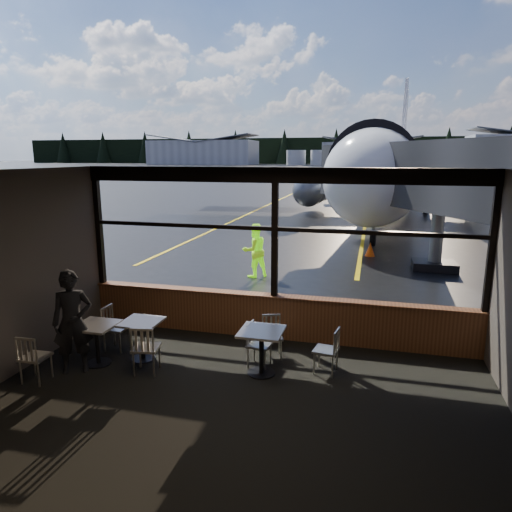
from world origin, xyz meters
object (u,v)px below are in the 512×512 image
at_px(chair_mid_s, 146,348).
at_px(cafe_table_near, 261,352).
at_px(jet_bridge, 434,207).
at_px(passenger, 73,322).
at_px(cone_nose, 370,249).
at_px(cafe_table_left, 97,344).
at_px(ground_crew, 255,250).
at_px(chair_left_s, 35,357).
at_px(chair_near_w, 259,345).
at_px(chair_near_n, 272,337).
at_px(airliner, 395,130).
at_px(cafe_table_mid, 142,340).
at_px(chair_mid_w, 117,328).
at_px(chair_near_e, 326,351).

bearing_deg(chair_mid_s, cafe_table_near, 2.40).
bearing_deg(jet_bridge, passenger, -130.28).
bearing_deg(cafe_table_near, chair_mid_s, -167.23).
xyz_separation_m(jet_bridge, cone_nose, (-1.76, 3.16, -1.98)).
xyz_separation_m(chair_mid_s, cone_nose, (3.66, 10.73, -0.19)).
bearing_deg(cafe_table_left, ground_crew, 79.83).
xyz_separation_m(jet_bridge, chair_left_s, (-7.06, -8.33, -1.82)).
height_order(chair_near_w, passenger, passenger).
bearing_deg(chair_near_n, airliner, -114.96).
distance_m(cafe_table_near, chair_left_s, 3.78).
bearing_deg(cafe_table_mid, jet_bridge, 51.07).
bearing_deg(chair_mid_w, passenger, -10.62).
xyz_separation_m(chair_mid_w, passenger, (-0.21, -1.00, 0.47)).
bearing_deg(cafe_table_left, chair_near_e, 9.65).
height_order(cafe_table_mid, chair_near_e, chair_near_e).
bearing_deg(cafe_table_near, cafe_table_left, -173.03).
height_order(airliner, chair_near_w, airliner).
distance_m(jet_bridge, cafe_table_mid, 9.33).
distance_m(chair_mid_w, passenger, 1.13).
bearing_deg(cone_nose, jet_bridge, -60.90).
xyz_separation_m(airliner, passenger, (-6.01, -24.80, -4.40)).
distance_m(jet_bridge, passenger, 10.37).
distance_m(chair_left_s, ground_crew, 7.75).
relative_size(airliner, cafe_table_left, 45.33).
distance_m(chair_near_n, chair_mid_w, 3.03).
distance_m(jet_bridge, ground_crew, 5.48).
xyz_separation_m(chair_left_s, passenger, (0.41, 0.49, 0.48)).
xyz_separation_m(chair_mid_s, chair_mid_w, (-1.02, 0.73, -0.01)).
height_order(jet_bridge, chair_near_e, jet_bridge).
bearing_deg(chair_left_s, airliner, 73.73).
distance_m(chair_near_e, chair_near_n, 1.11).
bearing_deg(chair_mid_w, chair_near_n, 98.97).
relative_size(airliner, chair_near_n, 43.48).
height_order(chair_mid_w, passenger, passenger).
height_order(chair_near_w, chair_left_s, chair_left_s).
xyz_separation_m(cafe_table_mid, chair_near_w, (2.17, 0.25, 0.03)).
bearing_deg(chair_near_n, cafe_table_left, 1.48).
height_order(airliner, ground_crew, airliner).
xyz_separation_m(cafe_table_mid, cone_nose, (3.99, 10.27, -0.11)).
relative_size(chair_near_n, passenger, 0.44).
relative_size(cafe_table_mid, chair_left_s, 0.87).
distance_m(chair_near_e, chair_near_w, 1.18).
height_order(cafe_table_near, chair_mid_s, chair_mid_s).
height_order(chair_left_s, cone_nose, chair_left_s).
distance_m(chair_mid_w, cone_nose, 11.04).
distance_m(chair_near_n, ground_crew, 5.92).
xyz_separation_m(jet_bridge, cafe_table_left, (-6.44, -7.50, -1.86)).
relative_size(airliner, chair_near_e, 41.88).
height_order(chair_mid_w, ground_crew, ground_crew).
distance_m(cafe_table_near, chair_near_e, 1.12).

